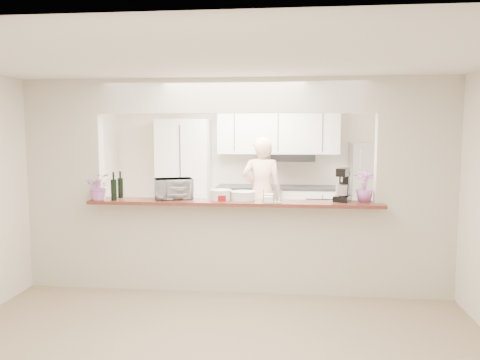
# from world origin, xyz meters

# --- Properties ---
(floor) EXTENTS (6.00, 6.00, 0.00)m
(floor) POSITION_xyz_m (0.00, 0.00, 0.00)
(floor) COLOR tan
(floor) RESTS_ON ground
(tile_overlay) EXTENTS (5.00, 2.90, 0.01)m
(tile_overlay) POSITION_xyz_m (0.00, 1.55, 0.01)
(tile_overlay) COLOR beige
(tile_overlay) RESTS_ON floor
(partition) EXTENTS (5.00, 0.15, 2.50)m
(partition) POSITION_xyz_m (0.00, 0.00, 1.48)
(partition) COLOR beige
(partition) RESTS_ON floor
(bar_counter) EXTENTS (3.40, 0.38, 1.09)m
(bar_counter) POSITION_xyz_m (0.00, -0.00, 0.58)
(bar_counter) COLOR beige
(bar_counter) RESTS_ON floor
(kitchen_cabinets) EXTENTS (3.15, 0.62, 2.25)m
(kitchen_cabinets) POSITION_xyz_m (-0.19, 2.72, 0.97)
(kitchen_cabinets) COLOR white
(kitchen_cabinets) RESTS_ON floor
(refrigerator) EXTENTS (0.75, 0.70, 1.70)m
(refrigerator) POSITION_xyz_m (2.05, 2.65, 0.85)
(refrigerator) COLOR #A3A3A8
(refrigerator) RESTS_ON floor
(flower_left) EXTENTS (0.35, 0.32, 0.32)m
(flower_left) POSITION_xyz_m (-1.58, -0.15, 1.25)
(flower_left) COLOR pink
(flower_left) RESTS_ON bar_counter
(wine_bottle_a) EXTENTS (0.07, 0.07, 0.33)m
(wine_bottle_a) POSITION_xyz_m (-1.40, -0.15, 1.22)
(wine_bottle_a) COLOR black
(wine_bottle_a) RESTS_ON bar_counter
(wine_bottle_b) EXTENTS (0.06, 0.06, 0.32)m
(wine_bottle_b) POSITION_xyz_m (-1.40, 0.07, 1.22)
(wine_bottle_b) COLOR black
(wine_bottle_b) RESTS_ON bar_counter
(toaster_oven) EXTENTS (0.51, 0.43, 0.24)m
(toaster_oven) POSITION_xyz_m (-0.74, 0.05, 1.21)
(toaster_oven) COLOR #B1B1B6
(toaster_oven) RESTS_ON bar_counter
(serving_bowls) EXTENTS (0.33, 0.33, 0.23)m
(serving_bowls) POSITION_xyz_m (-0.70, 0.05, 1.21)
(serving_bowls) COLOR silver
(serving_bowls) RESTS_ON bar_counter
(plate_stack_a) EXTENTS (0.26, 0.26, 0.12)m
(plate_stack_a) POSITION_xyz_m (-0.17, 0.03, 1.15)
(plate_stack_a) COLOR white
(plate_stack_a) RESTS_ON bar_counter
(plate_stack_b) EXTENTS (0.29, 0.29, 0.10)m
(plate_stack_b) POSITION_xyz_m (0.10, 0.03, 1.14)
(plate_stack_b) COLOR white
(plate_stack_b) RESTS_ON bar_counter
(red_bowl) EXTENTS (0.14, 0.14, 0.07)m
(red_bowl) POSITION_xyz_m (-0.15, -0.03, 1.12)
(red_bowl) COLOR maroon
(red_bowl) RESTS_ON bar_counter
(tan_bowl) EXTENTS (0.15, 0.15, 0.07)m
(tan_bowl) POSITION_xyz_m (0.40, 0.08, 1.12)
(tan_bowl) COLOR beige
(tan_bowl) RESTS_ON bar_counter
(utensil_caddy) EXTENTS (0.23, 0.14, 0.21)m
(utensil_caddy) POSITION_xyz_m (0.45, -0.15, 1.18)
(utensil_caddy) COLOR silver
(utensil_caddy) RESTS_ON bar_counter
(stand_mixer) EXTENTS (0.24, 0.30, 0.38)m
(stand_mixer) POSITION_xyz_m (1.25, 0.06, 1.26)
(stand_mixer) COLOR black
(stand_mixer) RESTS_ON bar_counter
(flower_right) EXTENTS (0.21, 0.21, 0.35)m
(flower_right) POSITION_xyz_m (1.50, 0.05, 1.26)
(flower_right) COLOR #D271D2
(flower_right) RESTS_ON bar_counter
(person) EXTENTS (0.67, 0.45, 1.79)m
(person) POSITION_xyz_m (0.20, 2.14, 0.90)
(person) COLOR #DFAA91
(person) RESTS_ON floor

